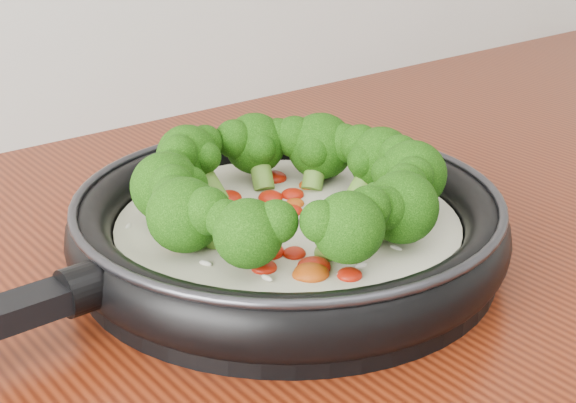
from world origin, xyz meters
TOP-DOWN VIEW (x-y plane):
  - skillet at (-0.11, 1.12)m, footprint 0.52×0.34m

SIDE VIEW (x-z plane):
  - skillet at x=-0.11m, z-range 0.89..0.98m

